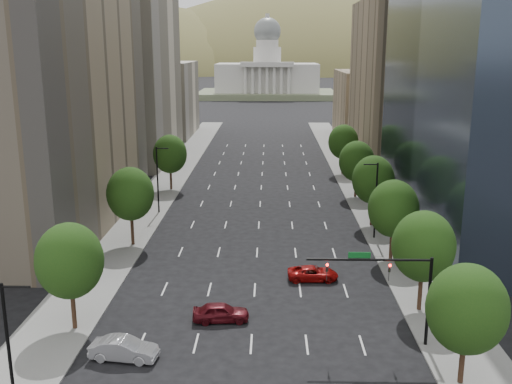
# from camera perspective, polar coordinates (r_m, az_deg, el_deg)

# --- Properties ---
(sidewalk_left) EXTENTS (6.00, 200.00, 0.15)m
(sidewalk_left) POSITION_cam_1_polar(r_m,az_deg,el_deg) (74.75, -11.70, -3.05)
(sidewalk_left) COLOR slate
(sidewalk_left) RESTS_ON ground
(sidewalk_right) EXTENTS (6.00, 200.00, 0.15)m
(sidewalk_right) POSITION_cam_1_polar(r_m,az_deg,el_deg) (74.21, 12.35, -3.21)
(sidewalk_right) COLOR slate
(sidewalk_right) RESTS_ON ground
(midrise_cream_left) EXTENTS (14.00, 30.00, 35.00)m
(midrise_cream_left) POSITION_cam_1_polar(r_m,az_deg,el_deg) (115.66, -12.03, 11.69)
(midrise_cream_left) COLOR beige
(midrise_cream_left) RESTS_ON ground
(filler_left) EXTENTS (14.00, 26.00, 18.00)m
(filler_left) POSITION_cam_1_polar(r_m,az_deg,el_deg) (148.46, -8.95, 9.00)
(filler_left) COLOR beige
(filler_left) RESTS_ON ground
(parking_tan_right) EXTENTS (14.00, 30.00, 30.00)m
(parking_tan_right) POSITION_cam_1_polar(r_m,az_deg,el_deg) (112.29, 13.77, 10.26)
(parking_tan_right) COLOR #8C7759
(parking_tan_right) RESTS_ON ground
(filler_right) EXTENTS (14.00, 26.00, 16.00)m
(filler_right) POSITION_cam_1_polar(r_m,az_deg,el_deg) (145.16, 10.87, 8.41)
(filler_right) COLOR #8C7759
(filler_right) RESTS_ON ground
(tree_right_0) EXTENTS (5.20, 5.20, 8.39)m
(tree_right_0) POSITION_cam_1_polar(r_m,az_deg,el_deg) (40.27, 19.98, -10.73)
(tree_right_0) COLOR #382316
(tree_right_0) RESTS_ON ground
(tree_right_1) EXTENTS (5.20, 5.20, 8.75)m
(tree_right_1) POSITION_cam_1_polar(r_m,az_deg,el_deg) (49.91, 16.09, -5.14)
(tree_right_1) COLOR #382316
(tree_right_1) RESTS_ON ground
(tree_right_2) EXTENTS (5.20, 5.20, 8.61)m
(tree_right_2) POSITION_cam_1_polar(r_m,az_deg,el_deg) (61.10, 13.32, -1.59)
(tree_right_2) COLOR #382316
(tree_right_2) RESTS_ON ground
(tree_right_3) EXTENTS (5.20, 5.20, 8.89)m
(tree_right_3) POSITION_cam_1_polar(r_m,az_deg,el_deg) (72.45, 11.43, 1.19)
(tree_right_3) COLOR #382316
(tree_right_3) RESTS_ON ground
(tree_right_4) EXTENTS (5.20, 5.20, 8.46)m
(tree_right_4) POSITION_cam_1_polar(r_m,az_deg,el_deg) (86.06, 9.84, 2.99)
(tree_right_4) COLOR #382316
(tree_right_4) RESTS_ON ground
(tree_right_5) EXTENTS (5.20, 5.20, 8.75)m
(tree_right_5) POSITION_cam_1_polar(r_m,az_deg,el_deg) (101.62, 8.56, 4.89)
(tree_right_5) COLOR #382316
(tree_right_5) RESTS_ON ground
(tree_left_0) EXTENTS (5.20, 5.20, 8.75)m
(tree_left_0) POSITION_cam_1_polar(r_m,az_deg,el_deg) (47.07, -17.81, -6.45)
(tree_left_0) COLOR #382316
(tree_left_0) RESTS_ON ground
(tree_left_1) EXTENTS (5.20, 5.20, 8.97)m
(tree_left_1) POSITION_cam_1_polar(r_m,az_deg,el_deg) (65.35, -12.22, -0.19)
(tree_left_1) COLOR #382316
(tree_left_1) RESTS_ON ground
(tree_left_2) EXTENTS (5.20, 5.20, 8.68)m
(tree_left_2) POSITION_cam_1_polar(r_m,az_deg,el_deg) (90.32, -8.43, 3.70)
(tree_left_2) COLOR #382316
(tree_left_2) RESTS_ON ground
(streetlight_rn) EXTENTS (1.70, 0.20, 9.00)m
(streetlight_rn) POSITION_cam_1_polar(r_m,az_deg,el_deg) (67.82, 11.63, -0.62)
(streetlight_rn) COLOR black
(streetlight_rn) RESTS_ON ground
(streetlight_ls) EXTENTS (1.70, 0.20, 9.00)m
(streetlight_ls) POSITION_cam_1_polar(r_m,az_deg,el_deg) (37.08, -22.97, -14.18)
(streetlight_ls) COLOR black
(streetlight_ls) RESTS_ON ground
(streetlight_ln) EXTENTS (1.70, 0.20, 9.00)m
(streetlight_ln) POSITION_cam_1_polar(r_m,az_deg,el_deg) (77.85, -9.58, 1.37)
(streetlight_ln) COLOR black
(streetlight_ln) RESTS_ON ground
(traffic_signal) EXTENTS (9.12, 0.40, 7.38)m
(traffic_signal) POSITION_cam_1_polar(r_m,az_deg,el_deg) (43.85, 13.56, -8.49)
(traffic_signal) COLOR black
(traffic_signal) RESTS_ON ground
(capitol) EXTENTS (60.00, 40.00, 35.20)m
(capitol) POSITION_cam_1_polar(r_m,az_deg,el_deg) (259.60, 1.10, 11.17)
(capitol) COLOR #596647
(capitol) RESTS_ON ground
(foothills) EXTENTS (720.00, 413.00, 263.00)m
(foothills) POSITION_cam_1_polar(r_m,az_deg,el_deg) (612.76, 4.53, 8.46)
(foothills) COLOR olive
(foothills) RESTS_ON ground
(car_maroon) EXTENTS (4.71, 2.22, 1.56)m
(car_maroon) POSITION_cam_1_polar(r_m,az_deg,el_deg) (48.21, -3.47, -11.68)
(car_maroon) COLOR #500D14
(car_maroon) RESTS_ON ground
(car_silver) EXTENTS (5.03, 2.29, 1.60)m
(car_silver) POSITION_cam_1_polar(r_m,az_deg,el_deg) (43.86, -12.83, -14.78)
(car_silver) COLOR #AAABB0
(car_silver) RESTS_ON ground
(car_red_far) EXTENTS (4.90, 2.40, 1.34)m
(car_red_far) POSITION_cam_1_polar(r_m,az_deg,el_deg) (56.31, 5.60, -7.93)
(car_red_far) COLOR #980B0B
(car_red_far) RESTS_ON ground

